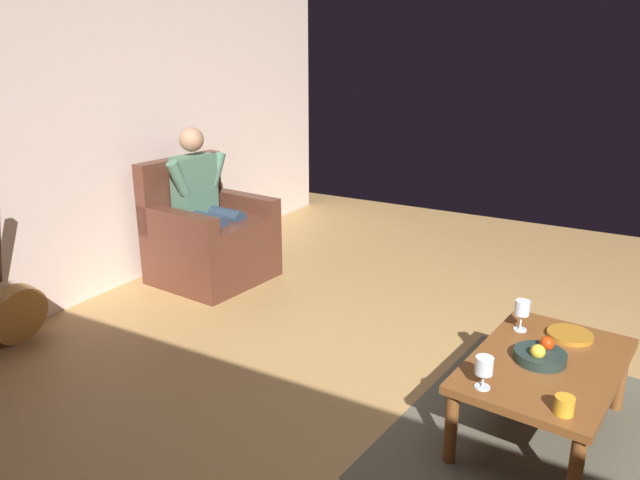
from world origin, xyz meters
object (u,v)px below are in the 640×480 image
at_px(wine_glass_near, 484,368).
at_px(wine_glass_far, 522,310).
at_px(armchair, 208,239).
at_px(decorative_dish, 570,335).
at_px(fruit_bowl, 540,355).
at_px(person_seated, 206,201).
at_px(coffee_table, 545,371).
at_px(candle_jar, 564,405).
at_px(guitar, 15,309).

bearing_deg(wine_glass_near, wine_glass_far, 178.66).
bearing_deg(armchair, decorative_dish, 85.23).
bearing_deg(wine_glass_near, fruit_bowl, 155.11).
relative_size(person_seated, wine_glass_far, 7.28).
bearing_deg(wine_glass_far, coffee_table, 34.27).
relative_size(wine_glass_near, candle_jar, 1.85).
height_order(armchair, candle_jar, armchair).
xyz_separation_m(armchair, guitar, (1.50, -0.35, -0.10)).
xyz_separation_m(coffee_table, candle_jar, (0.42, 0.14, 0.09)).
xyz_separation_m(person_seated, wine_glass_far, (0.57, 2.60, -0.14)).
xyz_separation_m(person_seated, candle_jar, (1.26, 2.93, -0.22)).
xyz_separation_m(armchair, wine_glass_far, (0.57, 2.60, 0.19)).
xyz_separation_m(guitar, fruit_bowl, (-0.65, 3.10, 0.21)).
bearing_deg(candle_jar, wine_glass_near, -95.34).
height_order(wine_glass_far, candle_jar, wine_glass_far).
bearing_deg(fruit_bowl, guitar, -78.23).
relative_size(person_seated, guitar, 1.16).
height_order(person_seated, fruit_bowl, person_seated).
relative_size(person_seated, candle_jar, 15.21).
distance_m(person_seated, fruit_bowl, 2.89).
height_order(guitar, fruit_bowl, guitar).
distance_m(fruit_bowl, candle_jar, 0.44).
height_order(guitar, wine_glass_far, guitar).
distance_m(armchair, fruit_bowl, 2.89).
distance_m(person_seated, guitar, 1.60).
relative_size(coffee_table, wine_glass_far, 6.35).
distance_m(coffee_table, decorative_dish, 0.33).
bearing_deg(candle_jar, wine_glass_far, -154.68).
xyz_separation_m(armchair, candle_jar, (1.26, 2.93, 0.11)).
height_order(wine_glass_near, candle_jar, wine_glass_near).
distance_m(wine_glass_far, fruit_bowl, 0.34).
relative_size(fruit_bowl, decorative_dish, 1.07).
distance_m(person_seated, candle_jar, 3.20).
height_order(guitar, wine_glass_near, guitar).
bearing_deg(candle_jar, armchair, -113.34).
bearing_deg(fruit_bowl, wine_glass_near, -24.89).
relative_size(armchair, wine_glass_near, 6.51).
distance_m(armchair, wine_glass_far, 2.67).
distance_m(guitar, wine_glass_far, 3.11).
height_order(person_seated, wine_glass_far, person_seated).
distance_m(coffee_table, fruit_bowl, 0.09).
height_order(person_seated, guitar, person_seated).
xyz_separation_m(armchair, coffee_table, (0.84, 2.78, 0.02)).
height_order(fruit_bowl, decorative_dish, fruit_bowl).
bearing_deg(wine_glass_far, candle_jar, 25.32).
distance_m(guitar, decorative_dish, 3.34).
xyz_separation_m(person_seated, coffee_table, (0.84, 2.79, -0.31)).
distance_m(armchair, coffee_table, 2.91).
distance_m(armchair, wine_glass_near, 2.87).
height_order(armchair, wine_glass_near, armchair).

